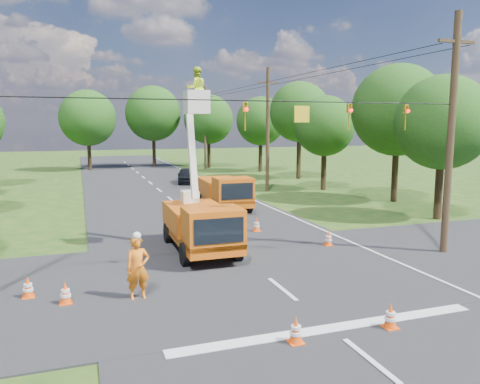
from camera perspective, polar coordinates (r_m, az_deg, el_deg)
name	(u,v)px	position (r m, az deg, el deg)	size (l,w,h in m)	color
ground	(170,200)	(34.66, -8.49, -0.91)	(140.00, 140.00, 0.00)	#1D4615
road_main	(170,200)	(34.66, -8.49, -0.91)	(12.00, 100.00, 0.06)	black
road_cross	(260,272)	(17.71, 2.48, -9.77)	(56.00, 10.00, 0.07)	black
stop_bar	(331,330)	(13.34, 11.03, -16.17)	(9.00, 0.45, 0.02)	silver
edge_line	(242,196)	(36.09, 0.28, -0.46)	(0.12, 90.00, 0.02)	silver
bucket_truck	(201,214)	(20.09, -4.83, -2.67)	(2.48, 6.10, 7.86)	#CC4F0E
second_truck	(224,191)	(30.16, -1.92, 0.09)	(2.56, 6.17, 2.29)	#CC4F0E
ground_worker	(138,268)	(15.18, -12.34, -9.05)	(0.74, 0.49, 2.03)	#FF9F15
distant_car	(187,176)	(43.95, -6.51, 2.01)	(1.70, 4.23, 1.44)	black
traffic_cone_0	(296,330)	(12.31, 6.83, -16.41)	(0.38, 0.38, 0.71)	#FF520D
traffic_cone_1	(391,316)	(13.64, 17.88, -14.22)	(0.38, 0.38, 0.71)	#FF520D
traffic_cone_2	(257,225)	(24.09, 2.04, -4.01)	(0.38, 0.38, 0.71)	#FF520D
traffic_cone_3	(243,220)	(25.32, 0.36, -3.40)	(0.38, 0.38, 0.71)	#FF520D
traffic_cone_4	(66,293)	(15.58, -20.50, -11.49)	(0.38, 0.38, 0.71)	#FF520D
traffic_cone_5	(28,287)	(16.55, -24.43, -10.54)	(0.38, 0.38, 0.71)	#FF520D
traffic_cone_7	(247,200)	(31.92, 0.80, -0.96)	(0.38, 0.38, 0.71)	#FF520D
traffic_cone_8	(328,238)	(21.64, 10.73, -5.57)	(0.38, 0.38, 0.71)	#FF520D
pole_right_near	(451,133)	(21.48, 24.32, 6.54)	(1.80, 0.30, 10.00)	#4C3823
pole_right_mid	(268,129)	(38.57, 3.40, 7.71)	(1.80, 0.30, 10.00)	#4C3823
pole_right_far	(205,127)	(57.57, -4.28, 7.89)	(1.80, 0.30, 10.00)	#4C3823
signal_span	(317,113)	(17.78, 9.38, 9.43)	(18.00, 0.29, 1.07)	black
tree_right_a	(443,123)	(29.28, 23.48, 7.76)	(5.40, 5.40, 8.28)	#382616
tree_right_b	(398,110)	(34.86, 18.69, 9.41)	(6.40, 6.40, 9.65)	#382616
tree_right_c	(325,126)	(39.72, 10.30, 7.90)	(5.00, 5.00, 7.83)	#382616
tree_right_d	(300,112)	(47.56, 7.27, 9.66)	(6.00, 6.00, 9.70)	#382616
tree_right_e	(261,121)	(54.46, 2.53, 8.62)	(5.60, 5.60, 8.63)	#382616
tree_far_a	(88,118)	(58.67, -18.07, 8.57)	(6.60, 6.60, 9.50)	#382616
tree_far_b	(153,114)	(61.37, -10.56, 9.38)	(7.00, 7.00, 10.32)	#382616
tree_far_c	(209,119)	(59.76, -3.85, 8.82)	(6.20, 6.20, 9.18)	#382616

